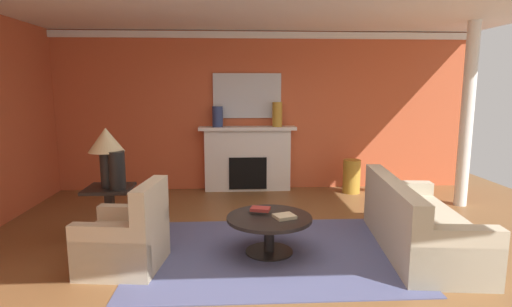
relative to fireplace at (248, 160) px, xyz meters
name	(u,v)px	position (x,y,z in m)	size (l,w,h in m)	color
ground_plane	(273,248)	(0.21, -2.87, -0.57)	(9.77, 9.77, 0.00)	brown
wall_fireplace	(258,111)	(0.21, 0.21, 0.91)	(8.12, 0.12, 2.96)	#C65633
crown_moulding	(258,35)	(0.21, 0.13, 2.31)	(8.12, 0.08, 0.12)	white
area_rug	(269,252)	(0.15, -3.02, -0.57)	(3.12, 2.32, 0.01)	#4C517A
fireplace	(248,160)	(0.00, 0.00, 0.00)	(1.80, 0.35, 1.21)	white
mantel_mirror	(247,96)	(0.00, 0.12, 1.21)	(1.27, 0.04, 0.83)	silver
sofa	(416,226)	(1.92, -3.01, -0.28)	(1.13, 2.19, 0.85)	#BCB299
armchair_near_window	(127,241)	(-1.42, -3.33, -0.27)	(0.90, 0.90, 0.95)	#C1B293
coffee_table	(269,226)	(0.15, -3.02, -0.24)	(1.00, 1.00, 0.45)	black
side_table	(110,210)	(-1.84, -2.49, -0.17)	(0.56, 0.56, 0.70)	black
table_lamp	(106,146)	(-1.84, -2.49, 0.65)	(0.44, 0.44, 0.75)	black
vase_on_side_table	(117,170)	(-1.69, -2.61, 0.36)	(0.19, 0.19, 0.47)	black
vase_mantel_left	(218,117)	(-0.55, -0.05, 0.83)	(0.20, 0.20, 0.38)	navy
vase_mantel_right	(277,114)	(0.55, -0.05, 0.87)	(0.18, 0.18, 0.45)	#B7892D
vase_tall_corner	(352,176)	(1.92, -0.30, -0.27)	(0.32, 0.32, 0.62)	#B7892D
book_red_cover	(285,216)	(0.32, -3.08, -0.11)	(0.23, 0.20, 0.04)	tan
book_art_folio	(260,209)	(0.05, -2.90, -0.07)	(0.22, 0.15, 0.04)	maroon
column_white	(467,116)	(3.50, -1.20, 0.91)	(0.20, 0.20, 2.96)	white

